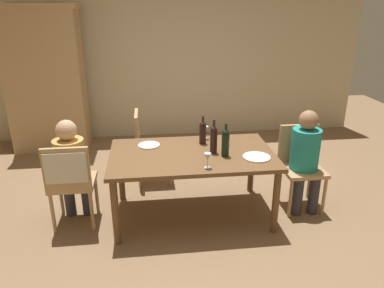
{
  "coord_description": "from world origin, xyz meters",
  "views": [
    {
      "loc": [
        -0.43,
        -3.47,
        2.18
      ],
      "look_at": [
        0.0,
        0.0,
        0.82
      ],
      "focal_mm": 34.2,
      "sensor_mm": 36.0,
      "label": 1
    }
  ],
  "objects_px": {
    "person_woman_host": "(306,154)",
    "wine_bottle_dark_red": "(214,139)",
    "armoire_cabinet": "(46,79)",
    "chair_right_end": "(300,161)",
    "person_man_bearded": "(71,164)",
    "wine_glass_centre": "(208,157)",
    "wine_bottle_short_olive": "(203,132)",
    "dining_table": "(192,160)",
    "dinner_plate_guest_left": "(149,145)",
    "chair_far_left": "(147,142)",
    "dinner_plate_host": "(257,157)",
    "wine_glass_near_left": "(205,130)",
    "chair_left_end": "(69,176)",
    "wine_bottle_tall_green": "(225,142)",
    "wine_glass_near_right": "(226,135)"
  },
  "relations": [
    {
      "from": "person_woman_host",
      "to": "wine_bottle_dark_red",
      "type": "bearing_deg",
      "value": -0.44
    },
    {
      "from": "armoire_cabinet",
      "to": "chair_right_end",
      "type": "height_order",
      "value": "armoire_cabinet"
    },
    {
      "from": "person_man_bearded",
      "to": "wine_glass_centre",
      "type": "xyz_separation_m",
      "value": [
        1.33,
        -0.4,
        0.18
      ]
    },
    {
      "from": "wine_glass_centre",
      "to": "wine_bottle_short_olive",
      "type": "bearing_deg",
      "value": 85.41
    },
    {
      "from": "dining_table",
      "to": "person_man_bearded",
      "type": "distance_m",
      "value": 1.23
    },
    {
      "from": "person_woman_host",
      "to": "dinner_plate_guest_left",
      "type": "xyz_separation_m",
      "value": [
        -1.67,
        0.29,
        0.07
      ]
    },
    {
      "from": "dining_table",
      "to": "chair_far_left",
      "type": "height_order",
      "value": "chair_far_left"
    },
    {
      "from": "chair_right_end",
      "to": "dinner_plate_host",
      "type": "xyz_separation_m",
      "value": [
        -0.6,
        -0.29,
        0.2
      ]
    },
    {
      "from": "wine_bottle_short_olive",
      "to": "wine_glass_near_left",
      "type": "distance_m",
      "value": 0.16
    },
    {
      "from": "chair_far_left",
      "to": "dinner_plate_guest_left",
      "type": "height_order",
      "value": "chair_far_left"
    },
    {
      "from": "dining_table",
      "to": "chair_far_left",
      "type": "bearing_deg",
      "value": 117.79
    },
    {
      "from": "dining_table",
      "to": "dinner_plate_host",
      "type": "bearing_deg",
      "value": -17.75
    },
    {
      "from": "dining_table",
      "to": "wine_bottle_short_olive",
      "type": "relative_size",
      "value": 5.42
    },
    {
      "from": "wine_glass_near_left",
      "to": "wine_bottle_dark_red",
      "type": "bearing_deg",
      "value": -87.7
    },
    {
      "from": "chair_left_end",
      "to": "dinner_plate_guest_left",
      "type": "distance_m",
      "value": 0.89
    },
    {
      "from": "armoire_cabinet",
      "to": "chair_far_left",
      "type": "height_order",
      "value": "armoire_cabinet"
    },
    {
      "from": "wine_bottle_tall_green",
      "to": "chair_left_end",
      "type": "bearing_deg",
      "value": -179.69
    },
    {
      "from": "wine_bottle_tall_green",
      "to": "person_woman_host",
      "type": "bearing_deg",
      "value": 5.65
    },
    {
      "from": "wine_glass_centre",
      "to": "wine_glass_near_right",
      "type": "relative_size",
      "value": 1.0
    },
    {
      "from": "person_man_bearded",
      "to": "wine_bottle_short_olive",
      "type": "relative_size",
      "value": 3.59
    },
    {
      "from": "dining_table",
      "to": "wine_glass_centre",
      "type": "distance_m",
      "value": 0.43
    },
    {
      "from": "person_woman_host",
      "to": "dinner_plate_host",
      "type": "xyz_separation_m",
      "value": [
        -0.6,
        -0.18,
        0.07
      ]
    },
    {
      "from": "wine_bottle_tall_green",
      "to": "wine_bottle_short_olive",
      "type": "height_order",
      "value": "wine_bottle_tall_green"
    },
    {
      "from": "chair_right_end",
      "to": "dinner_plate_host",
      "type": "bearing_deg",
      "value": 25.68
    },
    {
      "from": "dining_table",
      "to": "person_woman_host",
      "type": "xyz_separation_m",
      "value": [
        1.23,
        -0.03,
        0.01
      ]
    },
    {
      "from": "wine_bottle_tall_green",
      "to": "wine_glass_centre",
      "type": "distance_m",
      "value": 0.35
    },
    {
      "from": "chair_right_end",
      "to": "chair_left_end",
      "type": "relative_size",
      "value": 1.0
    },
    {
      "from": "chair_left_end",
      "to": "chair_far_left",
      "type": "distance_m",
      "value": 1.27
    },
    {
      "from": "dining_table",
      "to": "chair_far_left",
      "type": "relative_size",
      "value": 1.85
    },
    {
      "from": "dining_table",
      "to": "wine_glass_near_right",
      "type": "relative_size",
      "value": 11.4
    },
    {
      "from": "person_woman_host",
      "to": "wine_glass_near_left",
      "type": "bearing_deg",
      "value": -22.9
    },
    {
      "from": "wine_glass_near_right",
      "to": "dinner_plate_host",
      "type": "bearing_deg",
      "value": -60.63
    },
    {
      "from": "wine_glass_centre",
      "to": "dinner_plate_guest_left",
      "type": "relative_size",
      "value": 0.63
    },
    {
      "from": "chair_right_end",
      "to": "armoire_cabinet",
      "type": "bearing_deg",
      "value": -34.36
    },
    {
      "from": "wine_glass_near_left",
      "to": "dinner_plate_guest_left",
      "type": "xyz_separation_m",
      "value": [
        -0.65,
        -0.15,
        -0.1
      ]
    },
    {
      "from": "wine_glass_near_right",
      "to": "chair_left_end",
      "type": "bearing_deg",
      "value": -168.54
    },
    {
      "from": "wine_glass_centre",
      "to": "dinner_plate_host",
      "type": "relative_size",
      "value": 0.53
    },
    {
      "from": "dinner_plate_host",
      "to": "person_man_bearded",
      "type": "bearing_deg",
      "value": 173.03
    },
    {
      "from": "wine_glass_near_right",
      "to": "dinner_plate_guest_left",
      "type": "relative_size",
      "value": 0.63
    },
    {
      "from": "person_man_bearded",
      "to": "wine_bottle_tall_green",
      "type": "height_order",
      "value": "person_man_bearded"
    },
    {
      "from": "dining_table",
      "to": "wine_bottle_tall_green",
      "type": "distance_m",
      "value": 0.42
    },
    {
      "from": "person_woman_host",
      "to": "wine_bottle_tall_green",
      "type": "distance_m",
      "value": 0.94
    },
    {
      "from": "chair_far_left",
      "to": "person_man_bearded",
      "type": "bearing_deg",
      "value": -41.31
    },
    {
      "from": "chair_right_end",
      "to": "wine_bottle_short_olive",
      "type": "relative_size",
      "value": 2.93
    },
    {
      "from": "chair_far_left",
      "to": "person_woman_host",
      "type": "height_order",
      "value": "person_woman_host"
    },
    {
      "from": "chair_left_end",
      "to": "person_man_bearded",
      "type": "bearing_deg",
      "value": 90.0
    },
    {
      "from": "chair_far_left",
      "to": "wine_bottle_short_olive",
      "type": "xyz_separation_m",
      "value": [
        0.62,
        -0.63,
        0.33
      ]
    },
    {
      "from": "chair_left_end",
      "to": "person_woman_host",
      "type": "bearing_deg",
      "value": 2.28
    },
    {
      "from": "armoire_cabinet",
      "to": "person_man_bearded",
      "type": "relative_size",
      "value": 1.93
    },
    {
      "from": "person_man_bearded",
      "to": "dinner_plate_guest_left",
      "type": "height_order",
      "value": "person_man_bearded"
    }
  ]
}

